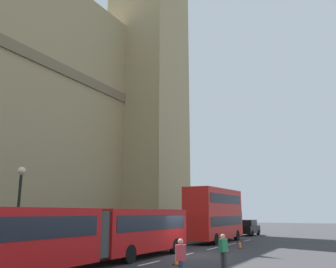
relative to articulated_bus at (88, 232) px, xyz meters
The scene contains 11 objects.
ground_plane 7.82m from the articulated_bus, 15.15° to the right, with size 160.00×160.00×0.00m, color #333335.
lane_centre_marking 7.91m from the articulated_bus, 14.98° to the right, with size 29.80×0.16×0.01m.
articulated_bus is the anchor object (origin of this frame).
double_decker_bus 17.89m from the articulated_bus, ahead, with size 9.15×2.54×4.90m.
sedan_lead 29.22m from the articulated_bus, ahead, with size 4.40×1.86×1.85m.
traffic_cone_west 4.91m from the articulated_bus, 49.67° to the right, with size 0.36×0.36×0.58m.
traffic_cone_middle 10.90m from the articulated_bus, 20.84° to the right, with size 0.36×0.36×0.58m.
traffic_cone_east 14.09m from the articulated_bus, 15.45° to the right, with size 0.36×0.36×0.58m.
street_lamp 4.75m from the articulated_bus, 98.99° to the left, with size 0.44×0.44×5.27m.
pedestrian_near_cones 6.34m from the articulated_bus, 103.97° to the right, with size 0.41×0.47×1.69m.
pedestrian_by_kerb 6.91m from the articulated_bus, 70.31° to the right, with size 0.45×0.35×1.69m.
Camera 1 is at (-21.89, -10.66, 2.69)m, focal length 37.93 mm.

